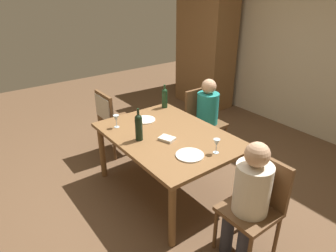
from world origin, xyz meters
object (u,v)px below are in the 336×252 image
wine_glass_near_left (116,119)px  dinner_plate_host (190,155)px  person_man_bearded (249,194)px  wine_bottle_tall_green (139,126)px  wine_bottle_dark_red (165,97)px  chair_right_end (256,201)px  chair_far_left (203,117)px  chair_left_end (110,115)px  dinner_plate_guest_left (145,120)px  handbag (141,137)px  wine_glass_centre (217,143)px  person_woman_host (209,113)px  dining_table (168,141)px  armoire_cabinet (205,48)px

wine_glass_near_left → dinner_plate_host: size_ratio=0.54×
person_man_bearded → wine_glass_near_left: person_man_bearded is taller
dinner_plate_host → wine_glass_near_left: bearing=-165.3°
wine_bottle_tall_green → wine_bottle_dark_red: size_ratio=1.14×
chair_right_end → wine_bottle_tall_green: wine_bottle_tall_green is taller
chair_far_left → wine_bottle_tall_green: size_ratio=2.58×
chair_left_end → wine_bottle_dark_red: (0.50, 0.56, 0.28)m
chair_right_end → chair_left_end: bearing=5.2°
wine_bottle_dark_red → dinner_plate_guest_left: wine_bottle_dark_red is taller
chair_right_end → person_man_bearded: bearing=90.0°
wine_bottle_tall_green → handbag: bearing=148.1°
wine_glass_near_left → dinner_plate_host: wine_glass_near_left is taller
chair_far_left → wine_bottle_dark_red: 0.64m
wine_bottle_tall_green → dinner_plate_guest_left: bearing=140.3°
chair_far_left → wine_glass_centre: bearing=52.3°
dinner_plate_host → chair_far_left: bearing=131.6°
person_woman_host → person_man_bearded: bearing=57.0°
chair_left_end → dinner_plate_guest_left: bearing=9.7°
chair_far_left → dinner_plate_host: (0.93, -1.04, 0.21)m
handbag → person_woman_host: bearing=35.1°
chair_right_end → person_woman_host: (-1.48, 0.85, 0.11)m
person_woman_host → handbag: (-0.83, -0.59, -0.53)m
dining_table → wine_bottle_dark_red: size_ratio=4.99×
chair_far_left → dinner_plate_guest_left: bearing=-1.5°
wine_glass_near_left → wine_glass_centre: (1.10, 0.50, 0.00)m
wine_glass_centre → dinner_plate_host: (-0.11, -0.24, -0.10)m
wine_bottle_dark_red → wine_glass_centre: (1.26, -0.30, -0.03)m
person_woman_host → wine_glass_near_left: bearing=-7.6°
chair_left_end → dining_table: bearing=6.1°
dining_table → wine_glass_centre: (0.60, 0.14, 0.19)m
wine_bottle_tall_green → wine_glass_centre: bearing=33.8°
chair_left_end → chair_far_left: bearing=55.8°
chair_right_end → handbag: size_ratio=3.29×
armoire_cabinet → dinner_plate_host: 3.40m
armoire_cabinet → wine_glass_centre: armoire_cabinet is taller
wine_bottle_tall_green → wine_glass_near_left: size_ratio=2.39×
armoire_cabinet → chair_far_left: armoire_cabinet is taller
dinner_plate_host → person_man_bearded: bearing=6.7°
dining_table → handbag: (-1.16, 0.35, -0.54)m
dining_table → dinner_plate_guest_left: (-0.46, -0.00, 0.09)m
armoire_cabinet → chair_right_end: 3.80m
chair_left_end → chair_right_end: bearing=5.2°
chair_far_left → wine_bottle_dark_red: (-0.22, -0.50, 0.34)m
armoire_cabinet → wine_bottle_dark_red: (1.22, -1.87, -0.22)m
wine_glass_centre → person_woman_host: bearing=139.1°
handbag → dinner_plate_host: bearing=-15.5°
chair_left_end → handbag: size_ratio=3.29×
dining_table → wine_bottle_tall_green: wine_bottle_tall_green is taller
dining_table → chair_right_end: 1.17m
armoire_cabinet → dining_table: (1.88, -2.31, -0.44)m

